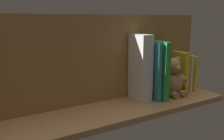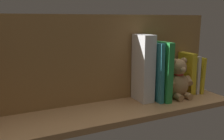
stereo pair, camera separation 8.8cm
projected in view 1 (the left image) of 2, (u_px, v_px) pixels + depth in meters
ground_plane at (112, 111)px, 91.29cm from camera, size 102.33×24.21×2.20cm
shelf_back_panel at (100, 59)px, 95.59cm from camera, size 102.33×1.50×35.44cm
book_0 at (188, 72)px, 114.61cm from camera, size 1.72×10.33×16.67cm
book_1 at (184, 72)px, 113.76cm from camera, size 1.65×9.62×17.29cm
book_2 at (180, 71)px, 112.33cm from camera, size 3.36×9.34×18.74cm
teddy_bear at (173, 78)px, 105.98cm from camera, size 14.06×11.40×17.35cm
book_3 at (156, 70)px, 101.37cm from camera, size 2.71×14.06×24.62cm
book_4 at (150, 71)px, 100.41cm from camera, size 2.32×12.87×24.35cm
dictionary_thick_white at (140, 68)px, 98.93cm from camera, size 5.40×10.23×27.56cm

